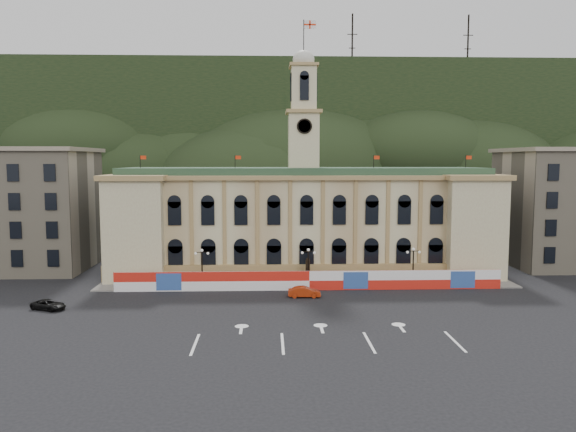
{
  "coord_description": "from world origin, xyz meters",
  "views": [
    {
      "loc": [
        -5.27,
        -55.96,
        16.79
      ],
      "look_at": [
        -2.65,
        18.0,
        9.34
      ],
      "focal_mm": 35.0,
      "sensor_mm": 36.0,
      "label": 1
    }
  ],
  "objects_px": {
    "red_sedan": "(304,292)",
    "statue": "(308,276)",
    "black_suv": "(48,305)",
    "lamp_center": "(308,264)"
  },
  "relations": [
    {
      "from": "lamp_center",
      "to": "black_suv",
      "type": "bearing_deg",
      "value": -160.87
    },
    {
      "from": "statue",
      "to": "red_sedan",
      "type": "xyz_separation_m",
      "value": [
        -0.88,
        -6.72,
        -0.53
      ]
    },
    {
      "from": "statue",
      "to": "red_sedan",
      "type": "bearing_deg",
      "value": -97.47
    },
    {
      "from": "red_sedan",
      "to": "lamp_center",
      "type": "bearing_deg",
      "value": -6.56
    },
    {
      "from": "red_sedan",
      "to": "statue",
      "type": "bearing_deg",
      "value": -5.27
    },
    {
      "from": "red_sedan",
      "to": "black_suv",
      "type": "height_order",
      "value": "red_sedan"
    },
    {
      "from": "statue",
      "to": "red_sedan",
      "type": "distance_m",
      "value": 6.8
    },
    {
      "from": "lamp_center",
      "to": "statue",
      "type": "bearing_deg",
      "value": 90.0
    },
    {
      "from": "statue",
      "to": "black_suv",
      "type": "distance_m",
      "value": 32.1
    },
    {
      "from": "lamp_center",
      "to": "black_suv",
      "type": "relative_size",
      "value": 1.16
    }
  ]
}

